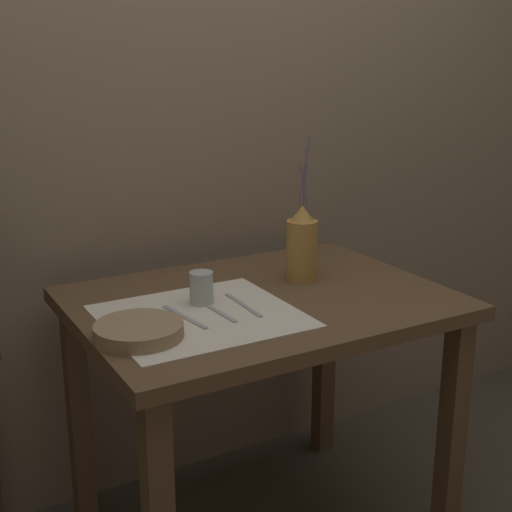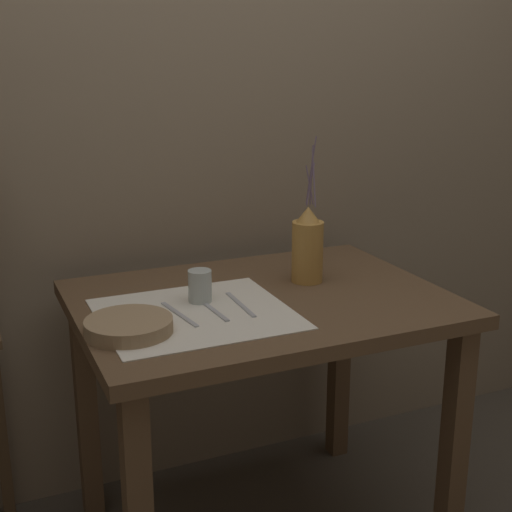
{
  "view_description": "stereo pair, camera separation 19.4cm",
  "coord_description": "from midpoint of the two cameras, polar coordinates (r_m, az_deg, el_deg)",
  "views": [
    {
      "loc": [
        -0.94,
        -1.62,
        1.44
      ],
      "look_at": [
        -0.02,
        0.0,
        0.9
      ],
      "focal_mm": 50.0,
      "sensor_mm": 36.0,
      "label": 1
    },
    {
      "loc": [
        -0.76,
        -1.71,
        1.44
      ],
      "look_at": [
        -0.02,
        0.0,
        0.9
      ],
      "focal_mm": 50.0,
      "sensor_mm": 36.0,
      "label": 2
    }
  ],
  "objects": [
    {
      "name": "pitcher_with_flowers",
      "position": [
        2.1,
        6.8,
        0.7
      ],
      "size": [
        0.09,
        0.09,
        0.43
      ],
      "color": "#B7843D",
      "rests_on": "wooden_table"
    },
    {
      "name": "spoon_inner",
      "position": [
        1.93,
        -1.41,
        -3.69
      ],
      "size": [
        0.03,
        0.21,
        0.02
      ],
      "color": "#A8A8AD",
      "rests_on": "wooden_table"
    },
    {
      "name": "glass_tumbler_near",
      "position": [
        1.92,
        -1.64,
        -2.46
      ],
      "size": [
        0.06,
        0.06,
        0.09
      ],
      "color": "#B7C1BC",
      "rests_on": "wooden_table"
    },
    {
      "name": "wooden_table",
      "position": [
        2.03,
        3.17,
        -6.5
      ],
      "size": [
        1.02,
        0.76,
        0.78
      ],
      "color": "brown",
      "rests_on": "ground_plane"
    },
    {
      "name": "linen_cloth",
      "position": [
        1.85,
        -1.88,
        -4.7
      ],
      "size": [
        0.49,
        0.44,
        0.0
      ],
      "color": "silver",
      "rests_on": "wooden_table"
    },
    {
      "name": "stone_wall_back",
      "position": [
        2.33,
        -2.11,
        10.31
      ],
      "size": [
        7.0,
        0.06,
        2.4
      ],
      "color": "gray",
      "rests_on": "ground_plane"
    },
    {
      "name": "knife_center",
      "position": [
        1.84,
        -3.17,
        -4.72
      ],
      "size": [
        0.04,
        0.2,
        0.0
      ],
      "color": "#A8A8AD",
      "rests_on": "wooden_table"
    },
    {
      "name": "wooden_bowl",
      "position": [
        1.74,
        -7.0,
        -5.67
      ],
      "size": [
        0.21,
        0.21,
        0.04
      ],
      "color": "#9E7F5B",
      "rests_on": "wooden_table"
    },
    {
      "name": "fork_inner",
      "position": [
        1.83,
        -6.17,
        -4.96
      ],
      "size": [
        0.03,
        0.2,
        0.0
      ],
      "color": "#A8A8AD",
      "rests_on": "wooden_table"
    },
    {
      "name": "fork_outer",
      "position": [
        1.91,
        1.65,
        -3.94
      ],
      "size": [
        0.02,
        0.2,
        0.0
      ],
      "color": "#A8A8AD",
      "rests_on": "wooden_table"
    }
  ]
}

